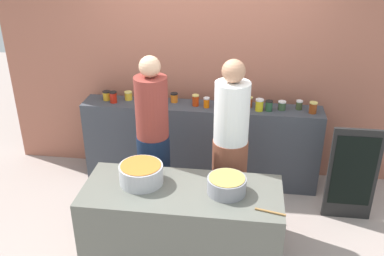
{
  "coord_description": "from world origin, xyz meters",
  "views": [
    {
      "loc": [
        0.49,
        -3.32,
        2.84
      ],
      "look_at": [
        0.0,
        0.35,
        1.05
      ],
      "focal_mm": 40.34,
      "sensor_mm": 36.0,
      "label": 1
    }
  ],
  "objects": [
    {
      "name": "preserve_jar_2",
      "position": [
        -0.85,
        1.17,
        1.02
      ],
      "size": [
        0.09,
        0.09,
        0.1
      ],
      "color": "gold",
      "rests_on": "display_shelf"
    },
    {
      "name": "preserve_jar_5",
      "position": [
        -0.06,
        1.09,
        1.03
      ],
      "size": [
        0.08,
        0.08,
        0.13
      ],
      "color": "#BD340E",
      "rests_on": "display_shelf"
    },
    {
      "name": "cook_with_tongs",
      "position": [
        -0.37,
        0.29,
        0.81
      ],
      "size": [
        0.32,
        0.32,
        1.76
      ],
      "color": "#111E36",
      "rests_on": "ground"
    },
    {
      "name": "preserve_jar_11",
      "position": [
        0.75,
        1.06,
        1.03
      ],
      "size": [
        0.08,
        0.08,
        0.12
      ],
      "color": "#275033",
      "rests_on": "display_shelf"
    },
    {
      "name": "preserve_jar_8",
      "position": [
        0.34,
        1.16,
        1.02
      ],
      "size": [
        0.07,
        0.07,
        0.1
      ],
      "color": "orange",
      "rests_on": "display_shelf"
    },
    {
      "name": "preserve_jar_7",
      "position": [
        0.23,
        1.04,
        1.04
      ],
      "size": [
        0.09,
        0.09,
        0.15
      ],
      "color": "#492443",
      "rests_on": "display_shelf"
    },
    {
      "name": "storefront_wall",
      "position": [
        0.0,
        1.45,
        1.5
      ],
      "size": [
        4.8,
        0.12,
        3.0
      ],
      "primitive_type": "cube",
      "color": "#A5614D",
      "rests_on": "ground"
    },
    {
      "name": "preserve_jar_13",
      "position": [
        1.08,
        1.14,
        1.02
      ],
      "size": [
        0.07,
        0.07,
        0.1
      ],
      "color": "#3A4626",
      "rests_on": "display_shelf"
    },
    {
      "name": "ground",
      "position": [
        0.0,
        0.0,
        0.0
      ],
      "size": [
        12.0,
        12.0,
        0.0
      ],
      "primitive_type": "plane",
      "color": "#A2918A"
    },
    {
      "name": "preserve_jar_3",
      "position": [
        -0.56,
        1.13,
        1.02
      ],
      "size": [
        0.09,
        0.09,
        0.1
      ],
      "color": "#96450E",
      "rests_on": "display_shelf"
    },
    {
      "name": "preserve_jar_12",
      "position": [
        0.89,
        1.1,
        1.02
      ],
      "size": [
        0.09,
        0.09,
        0.1
      ],
      "color": "#364E31",
      "rests_on": "display_shelf"
    },
    {
      "name": "preserve_jar_9",
      "position": [
        0.53,
        1.13,
        1.03
      ],
      "size": [
        0.08,
        0.08,
        0.12
      ],
      "color": "#8F3A1B",
      "rests_on": "display_shelf"
    },
    {
      "name": "preserve_jar_14",
      "position": [
        1.21,
        1.06,
        1.03
      ],
      "size": [
        0.09,
        0.09,
        0.12
      ],
      "color": "brown",
      "rests_on": "display_shelf"
    },
    {
      "name": "preserve_jar_6",
      "position": [
        0.07,
        1.06,
        1.03
      ],
      "size": [
        0.07,
        0.07,
        0.12
      ],
      "color": "orange",
      "rests_on": "display_shelf"
    },
    {
      "name": "preserve_jar_0",
      "position": [
        -1.1,
        1.13,
        1.02
      ],
      "size": [
        0.09,
        0.09,
        0.11
      ],
      "color": "gold",
      "rests_on": "display_shelf"
    },
    {
      "name": "preserve_jar_4",
      "position": [
        -0.31,
        1.17,
        1.02
      ],
      "size": [
        0.08,
        0.08,
        0.11
      ],
      "color": "orange",
      "rests_on": "display_shelf"
    },
    {
      "name": "cook_in_cap",
      "position": [
        0.37,
        0.32,
        0.8
      ],
      "size": [
        0.34,
        0.34,
        1.75
      ],
      "color": "brown",
      "rests_on": "ground"
    },
    {
      "name": "cooking_pot_left",
      "position": [
        -0.36,
        -0.23,
        0.87
      ],
      "size": [
        0.38,
        0.38,
        0.18
      ],
      "color": "#B7B7BC",
      "rests_on": "prep_table"
    },
    {
      "name": "chalkboard_sign",
      "position": [
        1.61,
        0.58,
        0.52
      ],
      "size": [
        0.49,
        0.05,
        1.03
      ],
      "color": "black",
      "rests_on": "ground"
    },
    {
      "name": "preserve_jar_1",
      "position": [
        -0.99,
        1.06,
        1.03
      ],
      "size": [
        0.08,
        0.08,
        0.13
      ],
      "color": "red",
      "rests_on": "display_shelf"
    },
    {
      "name": "prep_table",
      "position": [
        0.0,
        -0.3,
        0.39
      ],
      "size": [
        1.7,
        0.7,
        0.78
      ],
      "primitive_type": "cube",
      "color": "#5D5F57",
      "rests_on": "ground"
    },
    {
      "name": "cooking_pot_center",
      "position": [
        0.38,
        -0.29,
        0.85
      ],
      "size": [
        0.33,
        0.33,
        0.15
      ],
      "color": "gray",
      "rests_on": "prep_table"
    },
    {
      "name": "wooden_spoon",
      "position": [
        0.73,
        -0.52,
        0.79
      ],
      "size": [
        0.24,
        0.07,
        0.02
      ],
      "primitive_type": "cylinder",
      "rotation": [
        1.57,
        0.0,
        1.34
      ],
      "color": "#9E703D",
      "rests_on": "prep_table"
    },
    {
      "name": "preserve_jar_10",
      "position": [
        0.64,
        1.05,
        1.03
      ],
      "size": [
        0.09,
        0.09,
        0.13
      ],
      "color": "gold",
      "rests_on": "display_shelf"
    },
    {
      "name": "display_shelf",
      "position": [
        0.0,
        1.1,
        0.48
      ],
      "size": [
        2.7,
        0.36,
        0.97
      ],
      "primitive_type": "cube",
      "color": "#3A3E46",
      "rests_on": "ground"
    }
  ]
}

